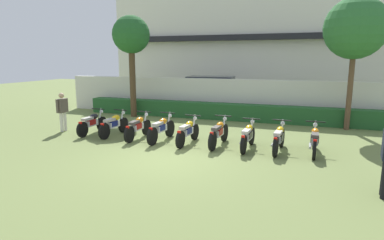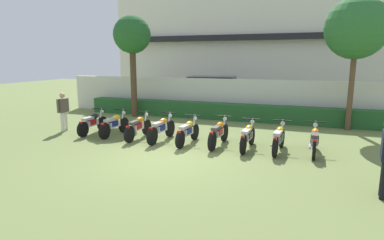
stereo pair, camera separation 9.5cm
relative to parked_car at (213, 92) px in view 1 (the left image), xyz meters
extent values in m
plane|color=olive|center=(1.43, -10.23, -0.94)|extent=(60.00, 60.00, 0.00)
cube|color=silver|center=(1.43, 5.73, 2.94)|extent=(19.11, 6.00, 7.76)
cube|color=black|center=(1.43, 2.48, 3.33)|extent=(16.06, 0.50, 0.36)
cube|color=silver|center=(1.43, -2.72, 0.03)|extent=(18.16, 0.30, 1.93)
cube|color=#235628|center=(1.43, -3.42, -0.55)|extent=(14.53, 0.70, 0.78)
cube|color=silver|center=(0.05, 0.00, -0.20)|extent=(4.63, 2.18, 1.00)
cube|color=#2D333D|center=(-0.15, -0.01, 0.63)|extent=(2.82, 1.90, 0.65)
cylinder|color=black|center=(1.55, 1.04, -0.60)|extent=(0.69, 0.27, 0.68)
cylinder|color=black|center=(1.69, -0.80, -0.60)|extent=(0.69, 0.27, 0.68)
cylinder|color=black|center=(-1.59, 0.81, -0.60)|extent=(0.69, 0.27, 0.68)
cylinder|color=black|center=(-1.45, -1.04, -0.60)|extent=(0.69, 0.27, 0.68)
cylinder|color=#4C3823|center=(-3.07, -4.16, 0.79)|extent=(0.30, 0.30, 3.45)
sphere|color=#235B28|center=(-3.07, -4.16, 3.16)|extent=(1.85, 1.85, 1.85)
cylinder|color=brown|center=(6.93, -3.99, 0.70)|extent=(0.22, 0.22, 3.27)
sphere|color=#2D6B33|center=(6.93, -3.99, 3.19)|extent=(2.45, 2.45, 2.45)
cylinder|color=black|center=(-2.65, -7.56, -0.64)|extent=(0.10, 0.59, 0.59)
cylinder|color=black|center=(-2.68, -8.76, -0.64)|extent=(0.10, 0.59, 0.59)
cube|color=silver|center=(-2.67, -8.21, -0.49)|extent=(0.21, 0.60, 0.22)
ellipsoid|color=black|center=(-2.66, -8.04, -0.26)|extent=(0.23, 0.44, 0.22)
cube|color=#B2ADA3|center=(-2.67, -8.44, -0.28)|extent=(0.21, 0.52, 0.10)
cube|color=red|center=(-2.68, -8.86, -0.36)|extent=(0.10, 0.08, 0.08)
cylinder|color=silver|center=(-2.65, -7.65, -0.32)|extent=(0.05, 0.23, 0.65)
cylinder|color=black|center=(-2.66, -7.74, 0.00)|extent=(0.60, 0.05, 0.04)
sphere|color=silver|center=(-2.65, -7.54, -0.14)|extent=(0.14, 0.14, 0.14)
cylinder|color=silver|center=(-2.79, -8.46, -0.62)|extent=(0.08, 0.55, 0.07)
cube|color=#A51414|center=(-2.67, -8.26, -0.44)|extent=(0.25, 0.37, 0.20)
cylinder|color=black|center=(-1.64, -7.54, -0.63)|extent=(0.12, 0.61, 0.61)
cylinder|color=black|center=(-1.70, -8.78, -0.63)|extent=(0.12, 0.61, 0.61)
cube|color=silver|center=(-1.67, -8.21, -0.48)|extent=(0.23, 0.61, 0.22)
ellipsoid|color=yellow|center=(-1.67, -8.04, -0.25)|extent=(0.24, 0.45, 0.22)
cube|color=#B2ADA3|center=(-1.68, -8.44, -0.27)|extent=(0.22, 0.53, 0.10)
cube|color=red|center=(-1.71, -8.88, -0.35)|extent=(0.10, 0.08, 0.08)
cylinder|color=silver|center=(-1.65, -7.63, -0.31)|extent=(0.06, 0.23, 0.65)
cylinder|color=black|center=(-1.65, -7.72, 0.01)|extent=(0.60, 0.06, 0.04)
sphere|color=silver|center=(-1.64, -7.52, -0.13)|extent=(0.14, 0.14, 0.14)
cylinder|color=silver|center=(-1.81, -8.45, -0.61)|extent=(0.10, 0.55, 0.07)
cube|color=navy|center=(-1.68, -8.26, -0.43)|extent=(0.26, 0.37, 0.20)
cylinder|color=black|center=(-0.57, -7.61, -0.63)|extent=(0.10, 0.61, 0.61)
cylinder|color=black|center=(-0.59, -8.90, -0.63)|extent=(0.10, 0.61, 0.61)
cube|color=silver|center=(-0.58, -8.31, -0.48)|extent=(0.21, 0.60, 0.22)
ellipsoid|color=orange|center=(-0.58, -8.14, -0.25)|extent=(0.23, 0.44, 0.22)
cube|color=#4C4742|center=(-0.58, -8.54, -0.27)|extent=(0.21, 0.52, 0.10)
cube|color=red|center=(-0.59, -9.00, -0.35)|extent=(0.10, 0.08, 0.08)
cylinder|color=silver|center=(-0.57, -7.70, -0.31)|extent=(0.05, 0.23, 0.65)
cylinder|color=black|center=(-0.58, -7.79, 0.01)|extent=(0.60, 0.04, 0.04)
sphere|color=silver|center=(-0.57, -7.59, -0.13)|extent=(0.14, 0.14, 0.14)
cylinder|color=silver|center=(-0.70, -8.55, -0.61)|extent=(0.08, 0.55, 0.07)
cube|color=#A51414|center=(-0.58, -8.36, -0.43)|extent=(0.24, 0.36, 0.20)
cylinder|color=black|center=(0.42, -7.61, -0.62)|extent=(0.13, 0.64, 0.64)
cylinder|color=black|center=(0.33, -8.94, -0.62)|extent=(0.13, 0.64, 0.64)
cube|color=silver|center=(0.37, -8.32, -0.47)|extent=(0.24, 0.61, 0.22)
ellipsoid|color=orange|center=(0.38, -8.15, -0.24)|extent=(0.25, 0.45, 0.22)
cube|color=#B2ADA3|center=(0.36, -8.55, -0.26)|extent=(0.23, 0.53, 0.10)
cube|color=red|center=(0.32, -9.04, -0.34)|extent=(0.10, 0.09, 0.08)
cylinder|color=silver|center=(0.41, -7.70, -0.30)|extent=(0.06, 0.23, 0.65)
cylinder|color=black|center=(0.41, -7.79, 0.02)|extent=(0.60, 0.07, 0.04)
sphere|color=silver|center=(0.42, -7.59, -0.12)|extent=(0.14, 0.14, 0.14)
cylinder|color=silver|center=(0.24, -8.56, -0.60)|extent=(0.11, 0.55, 0.07)
cube|color=navy|center=(0.37, -8.37, -0.42)|extent=(0.26, 0.37, 0.20)
cylinder|color=black|center=(1.46, -7.72, -0.64)|extent=(0.13, 0.60, 0.59)
cylinder|color=black|center=(1.37, -8.96, -0.64)|extent=(0.13, 0.60, 0.59)
cube|color=silver|center=(1.41, -8.39, -0.49)|extent=(0.24, 0.61, 0.22)
ellipsoid|color=yellow|center=(1.42, -8.22, -0.26)|extent=(0.25, 0.45, 0.22)
cube|color=#B2ADA3|center=(1.40, -8.62, -0.28)|extent=(0.24, 0.53, 0.10)
cube|color=red|center=(1.37, -9.06, -0.36)|extent=(0.11, 0.09, 0.08)
cylinder|color=silver|center=(1.45, -7.81, -0.32)|extent=(0.07, 0.23, 0.65)
cylinder|color=black|center=(1.45, -7.90, 0.00)|extent=(0.60, 0.08, 0.04)
sphere|color=silver|center=(1.46, -7.70, -0.14)|extent=(0.14, 0.14, 0.14)
cylinder|color=silver|center=(1.27, -8.63, -0.62)|extent=(0.11, 0.55, 0.07)
cube|color=navy|center=(1.41, -8.44, -0.44)|extent=(0.26, 0.38, 0.20)
cylinder|color=black|center=(2.54, -7.58, -0.62)|extent=(0.13, 0.64, 0.64)
cylinder|color=black|center=(2.46, -8.90, -0.62)|extent=(0.13, 0.64, 0.64)
cube|color=silver|center=(2.49, -8.29, -0.47)|extent=(0.24, 0.61, 0.22)
ellipsoid|color=orange|center=(2.50, -8.12, -0.24)|extent=(0.25, 0.45, 0.22)
cube|color=#4C4742|center=(2.48, -8.52, -0.26)|extent=(0.23, 0.53, 0.10)
cube|color=red|center=(2.45, -9.00, -0.34)|extent=(0.10, 0.09, 0.08)
cylinder|color=silver|center=(2.53, -7.67, -0.30)|extent=(0.06, 0.23, 0.65)
cylinder|color=black|center=(2.53, -7.76, 0.02)|extent=(0.60, 0.07, 0.04)
sphere|color=silver|center=(2.54, -7.56, -0.12)|extent=(0.14, 0.14, 0.14)
cylinder|color=silver|center=(2.36, -8.53, -0.60)|extent=(0.10, 0.55, 0.07)
cube|color=#A51414|center=(2.49, -8.34, -0.42)|extent=(0.26, 0.37, 0.20)
cylinder|color=black|center=(3.53, -7.69, -0.64)|extent=(0.12, 0.60, 0.60)
cylinder|color=black|center=(3.47, -8.93, -0.64)|extent=(0.12, 0.60, 0.60)
cube|color=silver|center=(3.50, -8.36, -0.49)|extent=(0.23, 0.61, 0.22)
ellipsoid|color=yellow|center=(3.51, -8.19, -0.26)|extent=(0.24, 0.45, 0.22)
cube|color=beige|center=(3.49, -8.59, -0.28)|extent=(0.23, 0.53, 0.10)
cube|color=red|center=(3.46, -9.03, -0.36)|extent=(0.10, 0.09, 0.08)
cylinder|color=silver|center=(3.53, -7.78, -0.32)|extent=(0.06, 0.23, 0.65)
cylinder|color=black|center=(3.52, -7.87, 0.00)|extent=(0.60, 0.07, 0.04)
sphere|color=silver|center=(3.53, -7.67, -0.14)|extent=(0.14, 0.14, 0.14)
cylinder|color=silver|center=(3.37, -8.60, -0.62)|extent=(0.10, 0.55, 0.07)
cube|color=black|center=(3.50, -8.41, -0.44)|extent=(0.26, 0.37, 0.20)
cylinder|color=black|center=(4.54, -7.70, -0.62)|extent=(0.14, 0.63, 0.62)
cylinder|color=black|center=(4.43, -8.92, -0.62)|extent=(0.14, 0.63, 0.62)
cube|color=silver|center=(4.48, -8.36, -0.47)|extent=(0.25, 0.61, 0.22)
ellipsoid|color=yellow|center=(4.50, -8.19, -0.24)|extent=(0.26, 0.46, 0.22)
cube|color=beige|center=(4.46, -8.59, -0.26)|extent=(0.24, 0.53, 0.10)
cube|color=red|center=(4.43, -9.02, -0.34)|extent=(0.11, 0.09, 0.08)
cylinder|color=silver|center=(4.53, -7.79, -0.30)|extent=(0.07, 0.23, 0.65)
cylinder|color=black|center=(4.52, -7.88, 0.02)|extent=(0.60, 0.09, 0.04)
sphere|color=silver|center=(4.54, -7.68, -0.12)|extent=(0.14, 0.14, 0.14)
cylinder|color=silver|center=(4.34, -8.60, -0.60)|extent=(0.12, 0.55, 0.07)
cube|color=black|center=(4.48, -8.41, -0.42)|extent=(0.27, 0.38, 0.20)
cylinder|color=black|center=(5.56, -7.57, -0.63)|extent=(0.10, 0.62, 0.62)
cylinder|color=black|center=(5.54, -8.78, -0.63)|extent=(0.10, 0.62, 0.62)
cube|color=silver|center=(5.55, -8.23, -0.48)|extent=(0.21, 0.60, 0.22)
ellipsoid|color=orange|center=(5.55, -8.06, -0.25)|extent=(0.23, 0.44, 0.22)
cube|color=#4C4742|center=(5.54, -8.46, -0.27)|extent=(0.21, 0.52, 0.10)
cube|color=red|center=(5.53, -8.88, -0.35)|extent=(0.10, 0.08, 0.08)
cylinder|color=silver|center=(5.56, -7.66, -0.31)|extent=(0.05, 0.23, 0.65)
cylinder|color=black|center=(5.56, -7.75, 0.01)|extent=(0.60, 0.05, 0.04)
sphere|color=silver|center=(5.56, -7.55, -0.13)|extent=(0.14, 0.14, 0.14)
cylinder|color=silver|center=(5.42, -8.47, -0.61)|extent=(0.08, 0.55, 0.07)
cube|color=black|center=(5.55, -8.28, -0.43)|extent=(0.25, 0.36, 0.20)
cylinder|color=silver|center=(-4.09, -8.04, -0.55)|extent=(0.13, 0.13, 0.78)
cylinder|color=silver|center=(-4.09, -8.25, -0.55)|extent=(0.13, 0.13, 0.78)
cube|color=brown|center=(-4.09, -8.14, 0.12)|extent=(0.22, 0.46, 0.55)
cylinder|color=brown|center=(-4.09, -7.87, 0.14)|extent=(0.09, 0.09, 0.53)
cylinder|color=brown|center=(-4.09, -8.42, 0.14)|extent=(0.09, 0.09, 0.53)
sphere|color=tan|center=(-4.09, -8.14, 0.54)|extent=(0.21, 0.21, 0.21)
cylinder|color=black|center=(6.90, -10.97, -0.51)|extent=(0.13, 0.13, 0.85)
camera|label=1|loc=(5.13, -18.59, 2.00)|focal=30.07mm
camera|label=2|loc=(5.22, -18.55, 2.00)|focal=30.07mm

